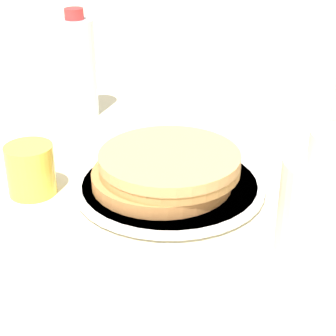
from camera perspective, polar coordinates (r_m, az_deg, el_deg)
ground_plane at (r=0.77m, az=0.38°, el=-1.33°), size 4.00×4.00×0.00m
plate at (r=0.74m, az=0.00°, el=-1.78°), size 0.25×0.25×0.01m
pancake_stack at (r=0.73m, az=-0.10°, el=-0.03°), size 0.19×0.20×0.04m
juice_glass at (r=0.75m, az=-13.77°, el=-0.17°), size 0.06×0.06×0.07m
cream_jug at (r=0.62m, az=16.11°, el=-3.62°), size 0.11×0.11×0.14m
water_bottle_mid at (r=0.98m, az=-9.13°, el=10.08°), size 0.06×0.06×0.18m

